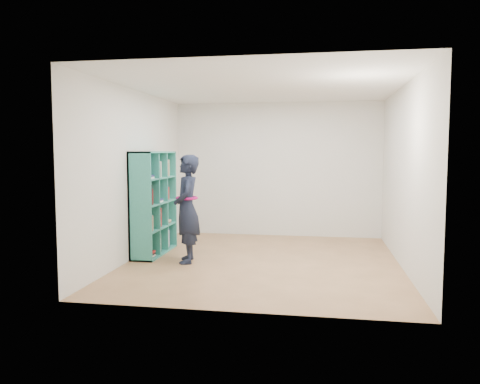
# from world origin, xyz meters

# --- Properties ---
(floor) EXTENTS (4.50, 4.50, 0.00)m
(floor) POSITION_xyz_m (0.00, 0.00, 0.00)
(floor) COLOR olive
(floor) RESTS_ON ground
(ceiling) EXTENTS (4.50, 4.50, 0.00)m
(ceiling) POSITION_xyz_m (0.00, 0.00, 2.60)
(ceiling) COLOR white
(ceiling) RESTS_ON wall_back
(wall_left) EXTENTS (0.02, 4.50, 2.60)m
(wall_left) POSITION_xyz_m (-2.00, 0.00, 1.30)
(wall_left) COLOR silver
(wall_left) RESTS_ON floor
(wall_right) EXTENTS (0.02, 4.50, 2.60)m
(wall_right) POSITION_xyz_m (2.00, 0.00, 1.30)
(wall_right) COLOR silver
(wall_right) RESTS_ON floor
(wall_back) EXTENTS (4.00, 0.02, 2.60)m
(wall_back) POSITION_xyz_m (0.00, 2.25, 1.30)
(wall_back) COLOR silver
(wall_back) RESTS_ON floor
(wall_front) EXTENTS (4.00, 0.02, 2.60)m
(wall_front) POSITION_xyz_m (0.00, -2.25, 1.30)
(wall_front) COLOR silver
(wall_front) RESTS_ON floor
(bookshelf) EXTENTS (0.36, 1.24, 1.66)m
(bookshelf) POSITION_xyz_m (-1.84, 0.26, 0.80)
(bookshelf) COLOR #298073
(bookshelf) RESTS_ON floor
(person) EXTENTS (0.52, 0.66, 1.61)m
(person) POSITION_xyz_m (-1.12, -0.22, 0.81)
(person) COLOR black
(person) RESTS_ON floor
(smartphone) EXTENTS (0.04, 0.09, 0.12)m
(smartphone) POSITION_xyz_m (-1.28, -0.17, 0.91)
(smartphone) COLOR silver
(smartphone) RESTS_ON person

